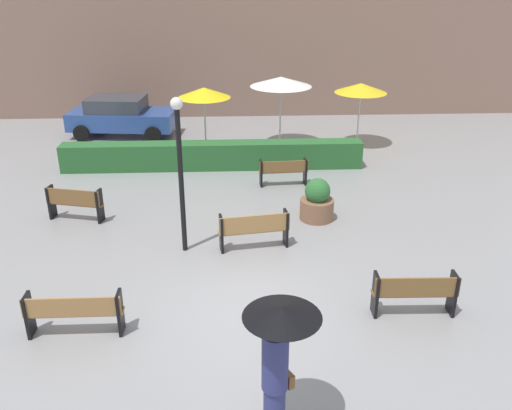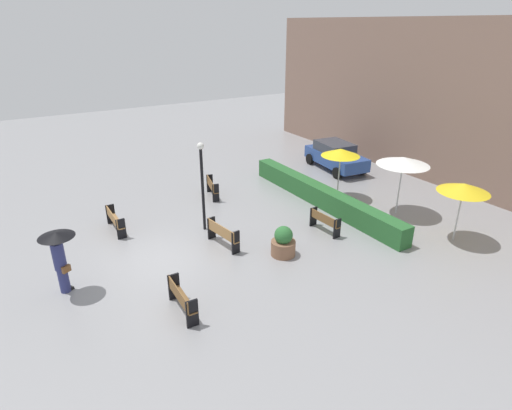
{
  "view_description": "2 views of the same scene",
  "coord_description": "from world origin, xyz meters",
  "px_view_note": "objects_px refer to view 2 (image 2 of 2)",
  "views": [
    {
      "loc": [
        -0.16,
        -9.14,
        6.32
      ],
      "look_at": [
        0.4,
        2.84,
        1.04
      ],
      "focal_mm": 37.99,
      "sensor_mm": 36.0,
      "label": 1
    },
    {
      "loc": [
        13.3,
        -3.77,
        8.01
      ],
      "look_at": [
        0.23,
        4.15,
        1.33
      ],
      "focal_mm": 29.45,
      "sensor_mm": 36.0,
      "label": 2
    }
  ],
  "objects_px": {
    "pedestrian_with_umbrella": "(59,252)",
    "patio_umbrella_white": "(403,161)",
    "bench_far_left": "(212,186)",
    "patio_umbrella_yellow": "(341,152)",
    "planter_pot": "(283,243)",
    "parked_car": "(335,155)",
    "bench_mid_center": "(222,233)",
    "bench_back_row": "(324,221)",
    "bench_near_right": "(181,298)",
    "lamp_post": "(202,177)",
    "patio_umbrella_yellow_far": "(464,188)",
    "bench_near_left": "(115,220)"
  },
  "relations": [
    {
      "from": "bench_near_left",
      "to": "pedestrian_with_umbrella",
      "type": "xyz_separation_m",
      "value": [
        3.55,
        -2.47,
        0.95
      ]
    },
    {
      "from": "bench_back_row",
      "to": "bench_far_left",
      "type": "height_order",
      "value": "bench_far_left"
    },
    {
      "from": "patio_umbrella_white",
      "to": "parked_car",
      "type": "height_order",
      "value": "patio_umbrella_white"
    },
    {
      "from": "bench_near_left",
      "to": "patio_umbrella_white",
      "type": "distance_m",
      "value": 12.55
    },
    {
      "from": "bench_near_right",
      "to": "pedestrian_with_umbrella",
      "type": "bearing_deg",
      "value": -136.34
    },
    {
      "from": "patio_umbrella_white",
      "to": "parked_car",
      "type": "xyz_separation_m",
      "value": [
        -6.29,
        1.79,
        -1.65
      ]
    },
    {
      "from": "patio_umbrella_white",
      "to": "pedestrian_with_umbrella",
      "type": "bearing_deg",
      "value": -95.21
    },
    {
      "from": "bench_far_left",
      "to": "patio_umbrella_yellow_far",
      "type": "distance_m",
      "value": 11.19
    },
    {
      "from": "bench_far_left",
      "to": "patio_umbrella_yellow",
      "type": "distance_m",
      "value": 6.47
    },
    {
      "from": "bench_back_row",
      "to": "bench_mid_center",
      "type": "relative_size",
      "value": 0.89
    },
    {
      "from": "bench_far_left",
      "to": "patio_umbrella_yellow_far",
      "type": "height_order",
      "value": "patio_umbrella_yellow_far"
    },
    {
      "from": "bench_back_row",
      "to": "patio_umbrella_yellow_far",
      "type": "height_order",
      "value": "patio_umbrella_yellow_far"
    },
    {
      "from": "bench_far_left",
      "to": "patio_umbrella_yellow",
      "type": "xyz_separation_m",
      "value": [
        3.33,
        5.25,
        1.78
      ]
    },
    {
      "from": "patio_umbrella_yellow",
      "to": "pedestrian_with_umbrella",
      "type": "bearing_deg",
      "value": -83.27
    },
    {
      "from": "bench_far_left",
      "to": "parked_car",
      "type": "distance_m",
      "value": 8.14
    },
    {
      "from": "bench_far_left",
      "to": "pedestrian_with_umbrella",
      "type": "height_order",
      "value": "pedestrian_with_umbrella"
    },
    {
      "from": "pedestrian_with_umbrella",
      "to": "patio_umbrella_yellow",
      "type": "height_order",
      "value": "patio_umbrella_yellow"
    },
    {
      "from": "bench_far_left",
      "to": "parked_car",
      "type": "relative_size",
      "value": 0.36
    },
    {
      "from": "bench_near_right",
      "to": "patio_umbrella_yellow",
      "type": "relative_size",
      "value": 0.66
    },
    {
      "from": "patio_umbrella_yellow_far",
      "to": "bench_back_row",
      "type": "bearing_deg",
      "value": -128.75
    },
    {
      "from": "bench_back_row",
      "to": "patio_umbrella_yellow_far",
      "type": "relative_size",
      "value": 0.64
    },
    {
      "from": "bench_near_right",
      "to": "bench_near_left",
      "type": "distance_m",
      "value": 6.49
    },
    {
      "from": "patio_umbrella_yellow",
      "to": "patio_umbrella_white",
      "type": "distance_m",
      "value": 2.99
    },
    {
      "from": "lamp_post",
      "to": "parked_car",
      "type": "distance_m",
      "value": 10.59
    },
    {
      "from": "planter_pot",
      "to": "parked_car",
      "type": "bearing_deg",
      "value": 128.79
    },
    {
      "from": "bench_near_left",
      "to": "patio_umbrella_white",
      "type": "bearing_deg",
      "value": 67.12
    },
    {
      "from": "lamp_post",
      "to": "pedestrian_with_umbrella",
      "type": "bearing_deg",
      "value": -72.8
    },
    {
      "from": "pedestrian_with_umbrella",
      "to": "patio_umbrella_white",
      "type": "bearing_deg",
      "value": 84.79
    },
    {
      "from": "bench_far_left",
      "to": "planter_pot",
      "type": "relative_size",
      "value": 1.34
    },
    {
      "from": "patio_umbrella_white",
      "to": "bench_near_left",
      "type": "bearing_deg",
      "value": -112.88
    },
    {
      "from": "bench_far_left",
      "to": "lamp_post",
      "type": "relative_size",
      "value": 0.42
    },
    {
      "from": "bench_back_row",
      "to": "parked_car",
      "type": "bearing_deg",
      "value": 136.0
    },
    {
      "from": "bench_far_left",
      "to": "planter_pot",
      "type": "distance_m",
      "value": 6.54
    },
    {
      "from": "pedestrian_with_umbrella",
      "to": "patio_umbrella_yellow",
      "type": "xyz_separation_m",
      "value": [
        -1.51,
        12.79,
        0.86
      ]
    },
    {
      "from": "bench_near_right",
      "to": "pedestrian_with_umbrella",
      "type": "relative_size",
      "value": 0.76
    },
    {
      "from": "bench_back_row",
      "to": "bench_far_left",
      "type": "distance_m",
      "value": 6.29
    },
    {
      "from": "pedestrian_with_umbrella",
      "to": "planter_pot",
      "type": "xyz_separation_m",
      "value": [
        1.7,
        7.32,
        -0.96
      ]
    },
    {
      "from": "bench_far_left",
      "to": "bench_mid_center",
      "type": "xyz_separation_m",
      "value": [
        4.76,
        -1.85,
        -0.0
      ]
    },
    {
      "from": "bench_near_left",
      "to": "planter_pot",
      "type": "height_order",
      "value": "planter_pot"
    },
    {
      "from": "parked_car",
      "to": "bench_near_left",
      "type": "bearing_deg",
      "value": -83.67
    },
    {
      "from": "bench_back_row",
      "to": "patio_umbrella_yellow",
      "type": "xyz_separation_m",
      "value": [
        -2.53,
        2.94,
        1.83
      ]
    },
    {
      "from": "parked_car",
      "to": "lamp_post",
      "type": "bearing_deg",
      "value": -71.93
    },
    {
      "from": "bench_near_left",
      "to": "pedestrian_with_umbrella",
      "type": "height_order",
      "value": "pedestrian_with_umbrella"
    },
    {
      "from": "bench_mid_center",
      "to": "patio_umbrella_white",
      "type": "distance_m",
      "value": 8.52
    },
    {
      "from": "bench_mid_center",
      "to": "patio_umbrella_yellow",
      "type": "relative_size",
      "value": 0.69
    },
    {
      "from": "lamp_post",
      "to": "bench_back_row",
      "type": "bearing_deg",
      "value": 56.05
    },
    {
      "from": "bench_near_right",
      "to": "bench_mid_center",
      "type": "relative_size",
      "value": 0.95
    },
    {
      "from": "bench_near_left",
      "to": "patio_umbrella_yellow",
      "type": "distance_m",
      "value": 10.68
    },
    {
      "from": "lamp_post",
      "to": "parked_car",
      "type": "bearing_deg",
      "value": 108.07
    },
    {
      "from": "patio_umbrella_yellow",
      "to": "bench_back_row",
      "type": "bearing_deg",
      "value": -49.37
    }
  ]
}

